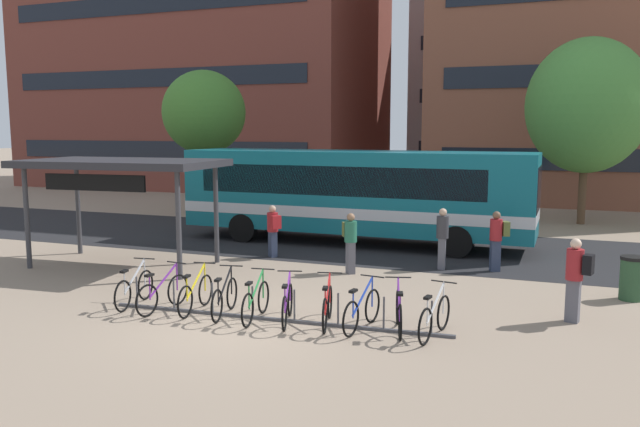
{
  "coord_description": "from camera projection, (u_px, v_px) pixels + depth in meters",
  "views": [
    {
      "loc": [
        5.9,
        -10.95,
        3.95
      ],
      "look_at": [
        0.09,
        4.6,
        1.72
      ],
      "focal_mm": 35.39,
      "sensor_mm": 36.0,
      "label": 1
    }
  ],
  "objects": [
    {
      "name": "building_left_wing",
      "position": [
        208.0,
        60.0,
        44.75
      ],
      "size": [
        23.39,
        13.46,
        17.63
      ],
      "color": "brown",
      "rests_on": "ground"
    },
    {
      "name": "parked_bicycle_silver_0",
      "position": [
        134.0,
        289.0,
        14.15
      ],
      "size": [
        0.52,
        1.71,
        0.99
      ],
      "rotation": [
        0.0,
        0.0,
        1.71
      ],
      "color": "black",
      "rests_on": "ground"
    },
    {
      "name": "ground",
      "position": [
        236.0,
        326.0,
        12.74
      ],
      "size": [
        200.0,
        200.0,
        0.0
      ],
      "primitive_type": "plane",
      "color": "gray"
    },
    {
      "name": "trash_bin",
      "position": [
        632.0,
        278.0,
        14.6
      ],
      "size": [
        0.55,
        0.55,
        1.03
      ],
      "color": "#284C2D",
      "rests_on": "ground"
    },
    {
      "name": "parked_bicycle_green_4",
      "position": [
        256.0,
        302.0,
        13.07
      ],
      "size": [
        0.52,
        1.72,
        0.99
      ],
      "rotation": [
        0.0,
        0.0,
        1.7
      ],
      "color": "black",
      "rests_on": "ground"
    },
    {
      "name": "parked_bicycle_blue_7",
      "position": [
        362.0,
        311.0,
        12.45
      ],
      "size": [
        0.52,
        1.71,
        0.99
      ],
      "rotation": [
        0.0,
        0.0,
        1.43
      ],
      "color": "black",
      "rests_on": "ground"
    },
    {
      "name": "parked_bicycle_purple_5",
      "position": [
        287.0,
        305.0,
        12.86
      ],
      "size": [
        0.67,
        1.66,
        0.99
      ],
      "rotation": [
        0.0,
        0.0,
        1.87
      ],
      "color": "black",
      "rests_on": "ground"
    },
    {
      "name": "parked_bicycle_black_3",
      "position": [
        225.0,
        298.0,
        13.38
      ],
      "size": [
        0.54,
        1.7,
        0.99
      ],
      "rotation": [
        0.0,
        0.0,
        1.76
      ],
      "color": "black",
      "rests_on": "ground"
    },
    {
      "name": "street_tree_0",
      "position": [
        204.0,
        113.0,
        28.66
      ],
      "size": [
        3.77,
        3.77,
        6.59
      ],
      "color": "brown",
      "rests_on": "ground"
    },
    {
      "name": "parked_bicycle_white_9",
      "position": [
        435.0,
        318.0,
        11.99
      ],
      "size": [
        0.52,
        1.71,
        0.99
      ],
      "rotation": [
        0.0,
        0.0,
        1.41
      ],
      "color": "black",
      "rests_on": "ground"
    },
    {
      "name": "transit_shelter",
      "position": [
        121.0,
        167.0,
        17.99
      ],
      "size": [
        5.8,
        3.44,
        3.07
      ],
      "rotation": [
        0.0,
        0.0,
        0.07
      ],
      "color": "#38383D",
      "rests_on": "ground"
    },
    {
      "name": "parked_bicycle_purple_8",
      "position": [
        399.0,
        313.0,
        12.3
      ],
      "size": [
        0.65,
        1.67,
        0.99
      ],
      "rotation": [
        0.0,
        0.0,
        1.85
      ],
      "color": "black",
      "rests_on": "ground"
    },
    {
      "name": "parked_bicycle_red_6",
      "position": [
        327.0,
        307.0,
        12.7
      ],
      "size": [
        0.6,
        1.68,
        0.99
      ],
      "rotation": [
        0.0,
        0.0,
        1.82
      ],
      "color": "black",
      "rests_on": "ground"
    },
    {
      "name": "bike_rack",
      "position": [
        273.0,
        316.0,
        13.07
      ],
      "size": [
        7.44,
        0.46,
        0.7
      ],
      "rotation": [
        0.0,
        0.0,
        0.05
      ],
      "color": "#47474C",
      "rests_on": "ground"
    },
    {
      "name": "commuter_grey_pack_0",
      "position": [
        442.0,
        234.0,
        17.76
      ],
      "size": [
        0.36,
        0.54,
        1.74
      ],
      "rotation": [
        0.0,
        0.0,
        4.79
      ],
      "color": "#565660",
      "rests_on": "ground"
    },
    {
      "name": "commuter_red_pack_4",
      "position": [
        273.0,
        228.0,
        19.41
      ],
      "size": [
        0.6,
        0.58,
        1.61
      ],
      "rotation": [
        0.0,
        0.0,
        2.42
      ],
      "color": "#2D3851",
      "rests_on": "ground"
    },
    {
      "name": "parked_bicycle_purple_1",
      "position": [
        163.0,
        294.0,
        13.75
      ],
      "size": [
        0.52,
        1.72,
        0.99
      ],
      "rotation": [
        0.0,
        0.0,
        1.47
      ],
      "color": "black",
      "rests_on": "ground"
    },
    {
      "name": "bus_lane_asphalt",
      "position": [
        369.0,
        244.0,
        21.7
      ],
      "size": [
        80.0,
        7.2,
        0.01
      ],
      "primitive_type": "cube",
      "color": "#232326",
      "rests_on": "ground"
    },
    {
      "name": "parked_bicycle_yellow_2",
      "position": [
        196.0,
        294.0,
        13.68
      ],
      "size": [
        0.52,
        1.72,
        0.99
      ],
      "rotation": [
        0.0,
        0.0,
        1.68
      ],
      "color": "black",
      "rests_on": "ground"
    },
    {
      "name": "street_tree_1",
      "position": [
        587.0,
        106.0,
        25.72
      ],
      "size": [
        4.88,
        4.88,
        7.63
      ],
      "color": "brown",
      "rests_on": "ground"
    },
    {
      "name": "building_centre_block",
      "position": [
        520.0,
        77.0,
        52.1
      ],
      "size": [
        16.61,
        10.45,
        16.35
      ],
      "color": "gray",
      "rests_on": "ground"
    },
    {
      "name": "commuter_olive_pack_2",
      "position": [
        350.0,
        239.0,
        17.24
      ],
      "size": [
        0.56,
        0.6,
        1.68
      ],
      "rotation": [
        0.0,
        0.0,
        5.35
      ],
      "color": "#565660",
      "rests_on": "ground"
    },
    {
      "name": "city_bus",
      "position": [
        356.0,
        193.0,
        21.63
      ],
      "size": [
        12.07,
        2.81,
        3.2
      ],
      "rotation": [
        0.0,
        0.0,
        -0.02
      ],
      "color": "#0F6070",
      "rests_on": "ground"
    },
    {
      "name": "commuter_black_pack_3",
      "position": [
        576.0,
        274.0,
        12.83
      ],
      "size": [
        0.58,
        0.44,
        1.75
      ],
      "rotation": [
        0.0,
        0.0,
        2.87
      ],
      "color": "#565660",
      "rests_on": "ground"
    },
    {
      "name": "commuter_olive_pack_1",
      "position": [
        497.0,
        237.0,
        17.47
      ],
      "size": [
        0.6,
        0.49,
        1.69
      ],
      "rotation": [
        0.0,
        0.0,
        3.54
      ],
      "color": "#2D3851",
      "rests_on": "ground"
    }
  ]
}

